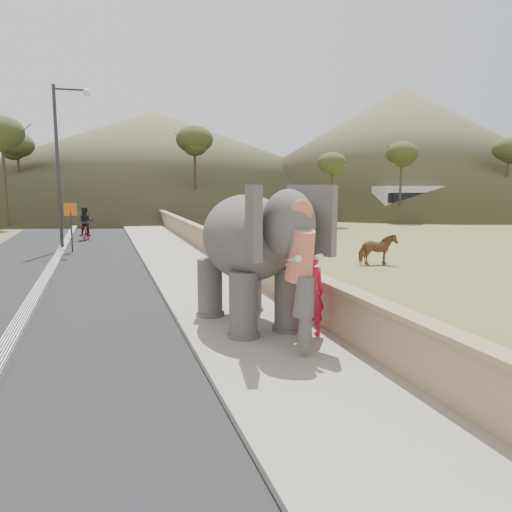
{
  "coord_description": "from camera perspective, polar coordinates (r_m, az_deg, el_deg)",
  "views": [
    {
      "loc": [
        -3.13,
        -7.47,
        3.32
      ],
      "look_at": [
        0.2,
        3.2,
        1.7
      ],
      "focal_mm": 35.0,
      "sensor_mm": 36.0,
      "label": 1
    }
  ],
  "objects": [
    {
      "name": "walkway",
      "position": [
        18.05,
        -7.06,
        -2.18
      ],
      "size": [
        3.0,
        120.0,
        0.15
      ],
      "primitive_type": "cube",
      "color": "#9E9687",
      "rests_on": "ground"
    },
    {
      "name": "cow",
      "position": [
        21.12,
        13.71,
        0.73
      ],
      "size": [
        1.58,
        0.84,
        1.29
      ],
      "primitive_type": "imported",
      "rotation": [
        0.0,
        0.0,
        1.47
      ],
      "color": "brown",
      "rests_on": "ground"
    },
    {
      "name": "elephant_and_man",
      "position": [
        11.28,
        -0.94,
        -0.08
      ],
      "size": [
        2.78,
        4.55,
        3.1
      ],
      "color": "#625C58",
      "rests_on": "ground"
    },
    {
      "name": "bus_orange",
      "position": [
        53.13,
        24.37,
        5.61
      ],
      "size": [
        11.28,
        4.6,
        3.1
      ],
      "primitive_type": "cube",
      "rotation": [
        0.0,
        0.0,
        1.37
      ],
      "color": "orange",
      "rests_on": "ground"
    },
    {
      "name": "signboard",
      "position": [
        25.69,
        -20.4,
        3.99
      ],
      "size": [
        0.6,
        0.08,
        2.4
      ],
      "color": "#2D2D33",
      "rests_on": "ground"
    },
    {
      "name": "median",
      "position": [
        17.86,
        -23.07,
        -2.77
      ],
      "size": [
        0.35,
        120.0,
        0.22
      ],
      "primitive_type": "cube",
      "color": "black",
      "rests_on": "ground"
    },
    {
      "name": "bus_white",
      "position": [
        49.81,
        19.31,
        5.75
      ],
      "size": [
        11.05,
        2.73,
        3.1
      ],
      "primitive_type": "cube",
      "rotation": [
        0.0,
        0.0,
        1.55
      ],
      "color": "silver",
      "rests_on": "ground"
    },
    {
      "name": "parapet",
      "position": [
        18.33,
        -2.01,
        -0.45
      ],
      "size": [
        0.3,
        120.0,
        1.1
      ],
      "primitive_type": "cube",
      "color": "tan",
      "rests_on": "ground"
    },
    {
      "name": "hill_far",
      "position": [
        77.99,
        -11.54,
        10.79
      ],
      "size": [
        80.0,
        80.0,
        14.0
      ],
      "primitive_type": "cone",
      "color": "brown",
      "rests_on": "ground"
    },
    {
      "name": "hill_right",
      "position": [
        71.35,
        16.32,
        11.68
      ],
      "size": [
        56.0,
        56.0,
        16.0
      ],
      "primitive_type": "cone",
      "color": "brown",
      "rests_on": "ground"
    },
    {
      "name": "road",
      "position": [
        17.88,
        -23.05,
        -3.07
      ],
      "size": [
        7.0,
        120.0,
        0.03
      ],
      "primitive_type": "cube",
      "color": "black",
      "rests_on": "ground"
    },
    {
      "name": "trees",
      "position": [
        35.73,
        -11.13,
        9.34
      ],
      "size": [
        48.33,
        45.34,
        8.88
      ],
      "color": "#473828",
      "rests_on": "ground"
    },
    {
      "name": "motorcyclist",
      "position": [
        31.04,
        -18.84,
        3.17
      ],
      "size": [
        0.95,
        1.74,
        2.01
      ],
      "color": "maroon",
      "rests_on": "ground"
    },
    {
      "name": "distant_car",
      "position": [
        46.82,
        8.14,
        4.98
      ],
      "size": [
        4.33,
        1.97,
        1.44
      ],
      "primitive_type": "imported",
      "rotation": [
        0.0,
        0.0,
        1.64
      ],
      "color": "#ADAEB4",
      "rests_on": "ground"
    },
    {
      "name": "lamppost",
      "position": [
        26.36,
        -21.11,
        11.08
      ],
      "size": [
        1.76,
        0.36,
        8.0
      ],
      "color": "#2B2B30",
      "rests_on": "ground"
    },
    {
      "name": "ground",
      "position": [
        8.76,
        5.15,
        -14.07
      ],
      "size": [
        160.0,
        160.0,
        0.0
      ],
      "primitive_type": "plane",
      "color": "olive",
      "rests_on": "ground"
    }
  ]
}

